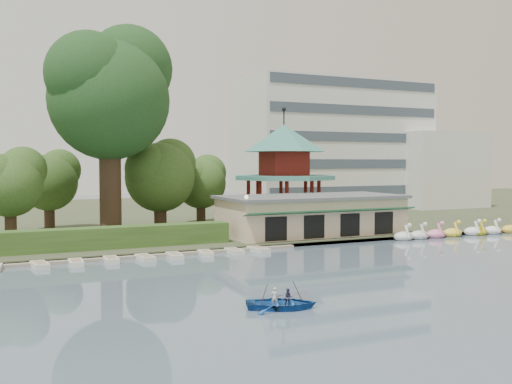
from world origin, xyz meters
TOP-DOWN VIEW (x-y plane):
  - ground_plane at (0.00, 0.00)m, footprint 220.00×220.00m
  - shore at (0.00, 52.00)m, footprint 220.00×70.00m
  - embankment at (0.00, 17.30)m, footprint 220.00×0.60m
  - dock at (-12.00, 17.20)m, footprint 34.00×1.60m
  - boathouse at (10.00, 21.97)m, footprint 18.60×9.39m
  - pavilion at (12.00, 32.00)m, footprint 12.40×12.40m
  - office_building at (32.67, 49.00)m, footprint 38.00×18.00m
  - hedge at (-15.00, 20.50)m, footprint 30.00×2.00m
  - lamp_post at (1.50, 19.00)m, footprint 0.36×0.36m
  - big_tree at (-8.84, 28.19)m, footprint 12.72×11.85m
  - small_trees at (-10.95, 31.83)m, footprint 39.37×15.94m
  - swan_boats at (24.52, 16.52)m, footprint 16.58×2.02m
  - moored_rowboats at (-12.66, 15.84)m, footprint 29.85×2.63m
  - rowboat_with_passengers at (-5.61, -1.93)m, footprint 6.22×5.45m

SIDE VIEW (x-z plane):
  - ground_plane at x=0.00m, z-range 0.00..0.00m
  - dock at x=-12.00m, z-range 0.00..0.24m
  - embankment at x=0.00m, z-range 0.00..0.30m
  - moored_rowboats at x=-12.66m, z-range 0.00..0.36m
  - shore at x=0.00m, z-range 0.00..0.40m
  - swan_boats at x=24.52m, z-range -0.56..1.35m
  - rowboat_with_passengers at x=-5.61m, z-range -0.47..1.54m
  - hedge at x=-15.00m, z-range 0.40..2.20m
  - boathouse at x=10.00m, z-range 0.42..4.32m
  - lamp_post at x=1.50m, z-range 1.20..5.48m
  - small_trees at x=-10.95m, z-range 1.15..11.03m
  - pavilion at x=12.00m, z-range 0.73..14.23m
  - office_building at x=32.67m, z-range -0.27..19.73m
  - big_tree at x=-8.84m, z-range 4.23..25.23m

